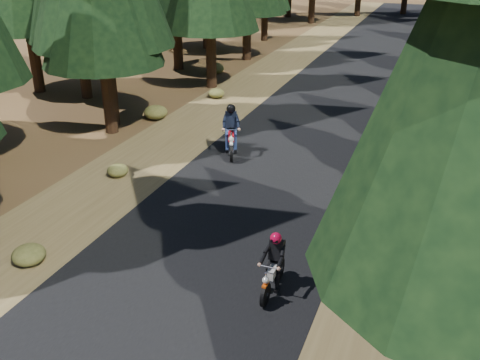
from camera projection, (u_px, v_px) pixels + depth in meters
name	position (u px, v px, depth m)	size (l,w,h in m)	color
ground	(219.00, 242.00, 13.62)	(120.00, 120.00, 0.00)	#4D361B
road	(278.00, 169.00, 17.85)	(6.00, 100.00, 0.01)	black
shoulder_l	(157.00, 151.00, 19.36)	(3.20, 100.00, 0.01)	brown
shoulder_r	(421.00, 191.00, 16.35)	(3.20, 100.00, 0.01)	brown
log_near	(479.00, 133.00, 20.60)	(0.32, 0.32, 5.75)	#4C4233
understory_shrubs	(328.00, 141.00, 19.54)	(14.97, 30.03, 0.65)	#474C1E
rider_lead	(273.00, 274.00, 11.53)	(0.47, 1.57, 1.40)	beige
rider_follow	(231.00, 138.00, 18.81)	(1.32, 2.08, 1.78)	#A20A13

